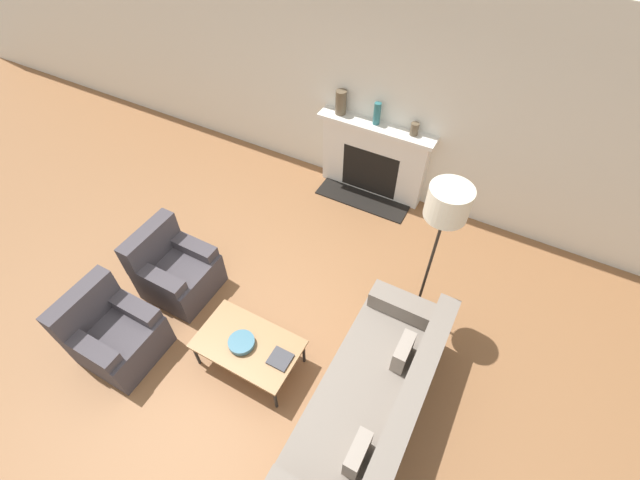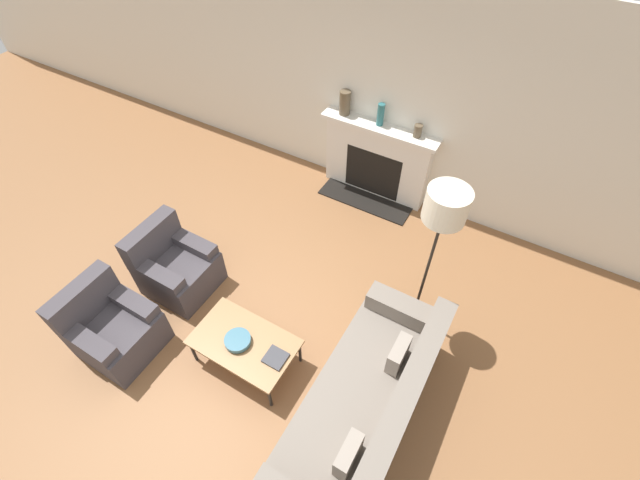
% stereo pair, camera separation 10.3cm
% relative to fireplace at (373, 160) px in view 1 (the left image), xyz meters
% --- Properties ---
extents(ground_plane, '(18.00, 18.00, 0.00)m').
position_rel_fireplace_xyz_m(ground_plane, '(0.07, -3.00, -0.54)').
color(ground_plane, brown).
extents(wall_back, '(18.00, 0.06, 2.90)m').
position_rel_fireplace_xyz_m(wall_back, '(0.07, 0.14, 0.91)').
color(wall_back, silver).
rests_on(wall_back, ground_plane).
extents(fireplace, '(1.61, 0.59, 1.11)m').
position_rel_fireplace_xyz_m(fireplace, '(0.00, 0.00, 0.00)').
color(fireplace, silver).
rests_on(fireplace, ground_plane).
extents(couch, '(0.88, 2.22, 0.84)m').
position_rel_fireplace_xyz_m(couch, '(1.35, -3.06, -0.22)').
color(couch, slate).
rests_on(couch, ground_plane).
extents(armchair_near, '(0.76, 0.72, 0.87)m').
position_rel_fireplace_xyz_m(armchair_near, '(-1.28, -3.64, -0.22)').
color(armchair_near, '#423D42').
rests_on(armchair_near, ground_plane).
extents(armchair_far, '(0.76, 0.72, 0.87)m').
position_rel_fireplace_xyz_m(armchair_far, '(-1.28, -2.70, -0.22)').
color(armchair_far, '#423D42').
rests_on(armchair_far, ground_plane).
extents(coffee_table, '(1.04, 0.63, 0.40)m').
position_rel_fireplace_xyz_m(coffee_table, '(0.03, -3.10, -0.17)').
color(coffee_table, olive).
rests_on(coffee_table, ground_plane).
extents(bowl, '(0.26, 0.26, 0.07)m').
position_rel_fireplace_xyz_m(bowl, '(-0.01, -3.14, -0.10)').
color(bowl, '#38667A').
rests_on(bowl, coffee_table).
extents(book, '(0.21, 0.20, 0.02)m').
position_rel_fireplace_xyz_m(book, '(0.40, -3.10, -0.13)').
color(book, '#38383D').
rests_on(book, coffee_table).
extents(floor_lamp, '(0.38, 0.38, 1.90)m').
position_rel_fireplace_xyz_m(floor_lamp, '(1.33, -1.72, 1.08)').
color(floor_lamp, black).
rests_on(floor_lamp, ground_plane).
extents(mantel_vase_left, '(0.14, 0.14, 0.32)m').
position_rel_fireplace_xyz_m(mantel_vase_left, '(-0.53, 0.01, 0.73)').
color(mantel_vase_left, brown).
rests_on(mantel_vase_left, fireplace).
extents(mantel_vase_center_left, '(0.09, 0.09, 0.30)m').
position_rel_fireplace_xyz_m(mantel_vase_center_left, '(-0.02, 0.01, 0.72)').
color(mantel_vase_center_left, '#28666B').
rests_on(mantel_vase_center_left, fireplace).
extents(mantel_vase_center_right, '(0.10, 0.10, 0.16)m').
position_rel_fireplace_xyz_m(mantel_vase_center_right, '(0.49, 0.01, 0.65)').
color(mantel_vase_center_right, brown).
rests_on(mantel_vase_center_right, fireplace).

